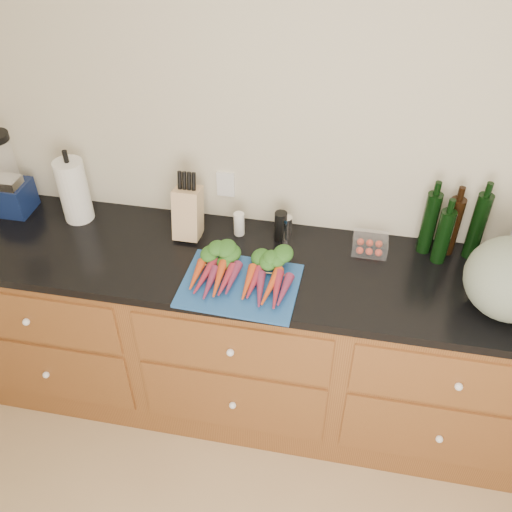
% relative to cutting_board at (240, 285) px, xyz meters
% --- Properties ---
extents(wall_back, '(4.10, 0.05, 2.60)m').
position_rel_cutting_board_xyz_m(wall_back, '(0.44, 0.48, 0.35)').
color(wall_back, beige).
rests_on(wall_back, ground).
extents(cabinets, '(3.60, 0.64, 0.90)m').
position_rel_cutting_board_xyz_m(cabinets, '(0.44, 0.16, -0.50)').
color(cabinets, brown).
rests_on(cabinets, ground).
extents(countertop, '(3.64, 0.62, 0.04)m').
position_rel_cutting_board_xyz_m(countertop, '(0.44, 0.16, -0.03)').
color(countertop, black).
rests_on(countertop, cabinets).
extents(cutting_board, '(0.48, 0.37, 0.01)m').
position_rel_cutting_board_xyz_m(cutting_board, '(0.00, 0.00, 0.00)').
color(cutting_board, '#1C4A8D').
rests_on(cutting_board, countertop).
extents(carrots, '(0.41, 0.30, 0.06)m').
position_rel_cutting_board_xyz_m(carrots, '(0.00, 0.04, 0.03)').
color(carrots, '#D14618').
rests_on(carrots, cutting_board).
extents(squash, '(0.34, 0.34, 0.31)m').
position_rel_cutting_board_xyz_m(squash, '(1.01, 0.07, 0.15)').
color(squash, '#5C6B5A').
rests_on(squash, countertop).
extents(blender_appliance, '(0.16, 0.16, 0.40)m').
position_rel_cutting_board_xyz_m(blender_appliance, '(-1.15, 0.32, 0.17)').
color(blender_appliance, '#0E1B45').
rests_on(blender_appliance, countertop).
extents(paper_towel, '(0.13, 0.13, 0.30)m').
position_rel_cutting_board_xyz_m(paper_towel, '(-0.83, 0.32, 0.14)').
color(paper_towel, white).
rests_on(paper_towel, countertop).
extents(knife_block, '(0.11, 0.11, 0.23)m').
position_rel_cutting_board_xyz_m(knife_block, '(-0.30, 0.30, 0.11)').
color(knife_block, tan).
rests_on(knife_block, countertop).
extents(grinder_salt, '(0.05, 0.05, 0.11)m').
position_rel_cutting_board_xyz_m(grinder_salt, '(-0.08, 0.34, 0.05)').
color(grinder_salt, white).
rests_on(grinder_salt, countertop).
extents(grinder_pepper, '(0.06, 0.06, 0.14)m').
position_rel_cutting_board_xyz_m(grinder_pepper, '(0.11, 0.34, 0.06)').
color(grinder_pepper, black).
rests_on(grinder_pepper, countertop).
extents(canister_chrome, '(0.05, 0.05, 0.12)m').
position_rel_cutting_board_xyz_m(canister_chrome, '(0.13, 0.34, 0.05)').
color(canister_chrome, white).
rests_on(canister_chrome, countertop).
extents(tomato_box, '(0.15, 0.12, 0.07)m').
position_rel_cutting_board_xyz_m(tomato_box, '(0.50, 0.33, 0.03)').
color(tomato_box, white).
rests_on(tomato_box, countertop).
extents(bottles, '(0.26, 0.13, 0.31)m').
position_rel_cutting_board_xyz_m(bottles, '(0.82, 0.37, 0.13)').
color(bottles, black).
rests_on(bottles, countertop).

